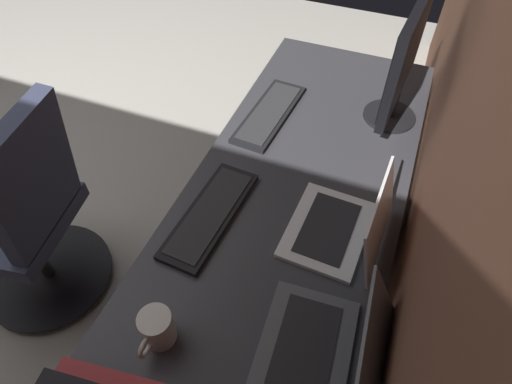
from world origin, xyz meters
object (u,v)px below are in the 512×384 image
object	(u,v)px
drawer_pedestal	(300,243)
monitor_primary	(406,56)
keyboard_main	(269,114)
office_chair	(29,224)
coffee_mug	(157,329)
keyboard_spare	(210,214)
laptop_center	(347,226)
laptop_leftmost	(333,347)

from	to	relation	value
drawer_pedestal	monitor_primary	distance (m)	0.80
drawer_pedestal	monitor_primary	bearing A→B (deg)	155.96
keyboard_main	office_chair	xyz separation A→B (m)	(0.65, -0.75, -0.28)
monitor_primary	coffee_mug	bearing A→B (deg)	-19.46
monitor_primary	office_chair	size ratio (longest dim) A/B	0.52
keyboard_spare	coffee_mug	size ratio (longest dim) A/B	3.44
monitor_primary	keyboard_main	xyz separation A→B (m)	(0.16, -0.43, -0.26)
laptop_center	coffee_mug	distance (m)	0.60
keyboard_spare	coffee_mug	bearing A→B (deg)	6.95
drawer_pedestal	keyboard_main	xyz separation A→B (m)	(-0.27, -0.24, 0.39)
drawer_pedestal	laptop_center	bearing A→B (deg)	42.03
monitor_primary	laptop_center	world-z (taller)	monitor_primary
keyboard_spare	office_chair	distance (m)	0.81
laptop_center	office_chair	distance (m)	1.23
keyboard_main	drawer_pedestal	bearing A→B (deg)	41.95
laptop_center	office_chair	world-z (taller)	office_chair
drawer_pedestal	coffee_mug	world-z (taller)	coffee_mug
laptop_center	office_chair	size ratio (longest dim) A/B	0.33
laptop_center	drawer_pedestal	bearing A→B (deg)	-137.97
drawer_pedestal	laptop_leftmost	distance (m)	0.73
laptop_center	coffee_mug	xyz separation A→B (m)	(0.48, -0.36, -0.00)
laptop_leftmost	office_chair	bearing A→B (deg)	-98.13
monitor_primary	keyboard_main	distance (m)	0.53
monitor_primary	laptop_center	distance (m)	0.65
laptop_leftmost	keyboard_main	size ratio (longest dim) A/B	0.79
keyboard_main	coffee_mug	size ratio (longest dim) A/B	3.44
laptop_leftmost	keyboard_main	xyz separation A→B (m)	(-0.82, -0.46, -0.04)
keyboard_spare	laptop_center	bearing A→B (deg)	100.68
drawer_pedestal	keyboard_spare	bearing A→B (deg)	-42.55
laptop_center	keyboard_main	size ratio (longest dim) A/B	0.75
keyboard_main	coffee_mug	world-z (taller)	coffee_mug
monitor_primary	laptop_leftmost	size ratio (longest dim) A/B	1.49
drawer_pedestal	keyboard_spare	xyz separation A→B (m)	(0.27, -0.24, 0.39)
office_chair	coffee_mug	bearing A→B (deg)	70.13
keyboard_spare	laptop_leftmost	bearing A→B (deg)	58.56
laptop_leftmost	laptop_center	distance (m)	0.37
monitor_primary	keyboard_main	bearing A→B (deg)	-69.64
monitor_primary	keyboard_spare	bearing A→B (deg)	-32.05
drawer_pedestal	laptop_center	world-z (taller)	laptop_center
keyboard_main	laptop_center	bearing A→B (deg)	41.98
keyboard_spare	office_chair	size ratio (longest dim) A/B	0.44
keyboard_main	coffee_mug	distance (m)	0.94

